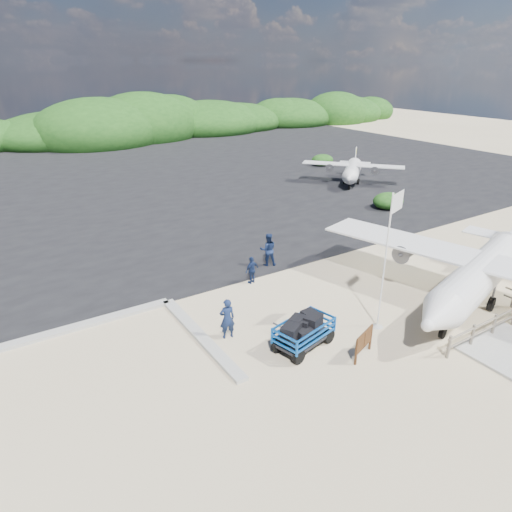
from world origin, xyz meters
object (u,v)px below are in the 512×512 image
at_px(crew_a, 227,319).
at_px(crew_c, 252,270).
at_px(flagpole, 377,326).
at_px(baggage_cart, 303,347).
at_px(signboard, 362,357).
at_px(crew_b, 268,250).
at_px(aircraft_large, 260,171).

bearing_deg(crew_a, crew_c, -122.52).
bearing_deg(crew_c, flagpole, 97.70).
distance_m(baggage_cart, crew_a, 3.31).
xyz_separation_m(crew_a, crew_c, (3.57, 3.77, -0.16)).
distance_m(flagpole, signboard, 2.47).
distance_m(crew_b, aircraft_large, 23.94).
bearing_deg(flagpole, baggage_cart, 171.90).
height_order(crew_b, aircraft_large, aircraft_large).
distance_m(baggage_cart, signboard, 2.36).
relative_size(flagpole, signboard, 4.16).
relative_size(baggage_cart, aircraft_large, 0.18).
bearing_deg(crew_a, aircraft_large, -114.56).
distance_m(signboard, aircraft_large, 32.84).
xyz_separation_m(crew_c, aircraft_large, (14.60, 21.71, -0.74)).
bearing_deg(crew_c, crew_a, 34.59).
bearing_deg(signboard, crew_b, 59.34).
relative_size(crew_a, crew_c, 1.21).
relative_size(flagpole, crew_a, 3.34).
xyz_separation_m(flagpole, crew_c, (-2.34, 6.56, 0.74)).
height_order(crew_a, aircraft_large, aircraft_large).
height_order(signboard, crew_c, crew_c).
height_order(baggage_cart, aircraft_large, aircraft_large).
bearing_deg(baggage_cart, crew_c, 64.27).
bearing_deg(crew_a, baggage_cart, 145.54).
distance_m(baggage_cart, aircraft_large, 31.99).
bearing_deg(signboard, crew_a, 113.07).
relative_size(flagpole, crew_b, 3.13).
bearing_deg(signboard, crew_c, 71.58).
relative_size(crew_b, aircraft_large, 0.12).
bearing_deg(crew_a, crew_b, -125.90).
distance_m(crew_c, aircraft_large, 26.17).
relative_size(crew_b, crew_c, 1.29).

